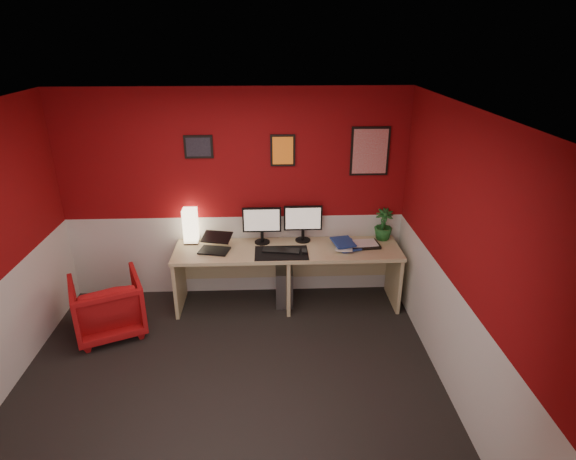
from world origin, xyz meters
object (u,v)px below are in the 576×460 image
at_px(monitor_right, 303,218).
at_px(pc_tower, 284,284).
at_px(shoji_lamp, 191,227).
at_px(monitor_left, 262,220).
at_px(desk, 288,277).
at_px(zen_tray, 364,245).
at_px(potted_plant, 383,225).
at_px(laptop, 214,243).
at_px(armchair, 108,305).

bearing_deg(monitor_right, pc_tower, -149.64).
bearing_deg(pc_tower, shoji_lamp, 173.08).
relative_size(monitor_right, pc_tower, 1.29).
height_order(monitor_left, pc_tower, monitor_left).
xyz_separation_m(desk, monitor_right, (0.19, 0.22, 0.66)).
bearing_deg(desk, zen_tray, 2.78).
bearing_deg(zen_tray, potted_plant, 34.94).
bearing_deg(desk, monitor_right, 48.98).
relative_size(monitor_left, zen_tray, 1.66).
bearing_deg(shoji_lamp, laptop, -41.82).
height_order(desk, armchair, desk).
bearing_deg(laptop, pc_tower, 21.34).
bearing_deg(pc_tower, armchair, -163.09).
relative_size(shoji_lamp, armchair, 0.56).
bearing_deg(laptop, armchair, -145.19).
bearing_deg(laptop, monitor_left, 34.69).
distance_m(zen_tray, potted_plant, 0.36).
bearing_deg(shoji_lamp, zen_tray, -5.20).
relative_size(desk, armchair, 3.66).
distance_m(laptop, monitor_left, 0.61).
relative_size(desk, monitor_left, 4.48).
xyz_separation_m(zen_tray, pc_tower, (-0.93, 0.04, -0.52)).
bearing_deg(pc_tower, monitor_left, 159.10).
bearing_deg(potted_plant, armchair, -167.18).
relative_size(shoji_lamp, potted_plant, 1.06).
relative_size(desk, laptop, 7.88).
height_order(monitor_right, zen_tray, monitor_right).
bearing_deg(zen_tray, pc_tower, 177.36).
relative_size(desk, potted_plant, 6.91).
height_order(desk, pc_tower, desk).
distance_m(shoji_lamp, pc_tower, 1.30).
distance_m(laptop, armchair, 1.31).
relative_size(laptop, monitor_right, 0.57).
distance_m(shoji_lamp, laptop, 0.40).
bearing_deg(monitor_left, zen_tray, -6.85).
relative_size(desk, pc_tower, 5.78).
height_order(laptop, monitor_right, monitor_right).
bearing_deg(armchair, laptop, 178.82).
distance_m(monitor_left, armchair, 1.92).
xyz_separation_m(potted_plant, pc_tower, (-1.19, -0.14, -0.69)).
bearing_deg(monitor_left, armchair, -158.17).
height_order(zen_tray, armchair, zen_tray).
distance_m(laptop, pc_tower, 1.01).
distance_m(potted_plant, armchair, 3.24).
xyz_separation_m(laptop, monitor_right, (1.03, 0.25, 0.18)).
height_order(desk, potted_plant, potted_plant).
bearing_deg(pc_tower, laptop, -171.16).
xyz_separation_m(desk, potted_plant, (1.15, 0.23, 0.55)).
distance_m(monitor_left, zen_tray, 1.22).
height_order(laptop, armchair, laptop).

